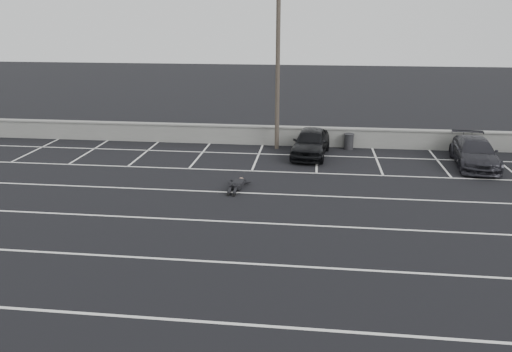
# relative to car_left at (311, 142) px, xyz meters

# --- Properties ---
(ground) EXTENTS (120.00, 120.00, 0.00)m
(ground) POSITION_rel_car_left_xyz_m (-0.67, -12.00, -0.71)
(ground) COLOR black
(ground) RESTS_ON ground
(seawall) EXTENTS (50.00, 0.45, 1.06)m
(seawall) POSITION_rel_car_left_xyz_m (-0.67, 2.00, -0.16)
(seawall) COLOR gray
(seawall) RESTS_ON ground
(stall_lines) EXTENTS (36.00, 20.05, 0.01)m
(stall_lines) POSITION_rel_car_left_xyz_m (-0.76, -7.59, -0.70)
(stall_lines) COLOR silver
(stall_lines) RESTS_ON ground
(car_left) EXTENTS (2.18, 4.33, 1.42)m
(car_left) POSITION_rel_car_left_xyz_m (0.00, 0.00, 0.00)
(car_left) COLOR black
(car_left) RESTS_ON ground
(car_right) EXTENTS (2.20, 4.63, 1.30)m
(car_right) POSITION_rel_car_left_xyz_m (7.83, -0.88, -0.06)
(car_right) COLOR #24242A
(car_right) RESTS_ON ground
(utility_pole) EXTENTS (1.14, 0.23, 8.57)m
(utility_pole) POSITION_rel_car_left_xyz_m (-1.84, 1.20, 3.63)
(utility_pole) COLOR #4C4238
(utility_pole) RESTS_ON ground
(trash_bin) EXTENTS (0.73, 0.73, 0.85)m
(trash_bin) POSITION_rel_car_left_xyz_m (2.02, 1.53, -0.28)
(trash_bin) COLOR #272729
(trash_bin) RESTS_ON ground
(person) EXTENTS (1.41, 2.56, 0.47)m
(person) POSITION_rel_car_left_xyz_m (-2.96, -5.24, -0.47)
(person) COLOR black
(person) RESTS_ON ground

